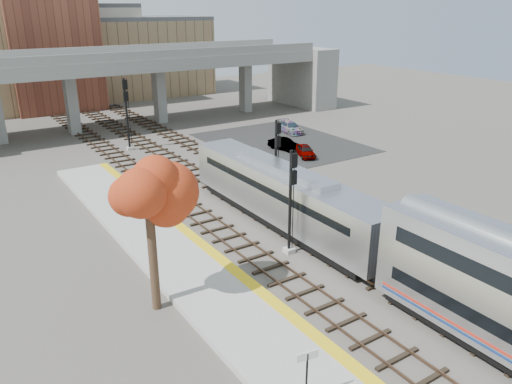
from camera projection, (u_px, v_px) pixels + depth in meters
ground at (379, 295)px, 26.30m from camera, size 160.00×160.00×0.00m
platform at (265, 339)px, 22.51m from camera, size 4.50×60.00×0.35m
yellow_strip at (299, 322)px, 23.42m from camera, size 0.70×60.00×0.01m
tracks at (261, 212)px, 36.53m from camera, size 10.70×95.00×0.25m
overpass at (143, 78)px, 62.01m from camera, size 54.00×12.00×9.50m
buildings_far at (67, 50)px, 76.28m from camera, size 43.00×21.00×20.60m
parking_lot at (281, 142)px, 55.40m from camera, size 14.00×18.00×0.04m
locomotive at (283, 194)px, 33.83m from camera, size 3.02×19.05×4.10m
signal_mast_near at (291, 206)px, 29.61m from camera, size 0.60×0.64×6.54m
signal_mast_mid at (276, 165)px, 37.41m from camera, size 0.60×0.64×6.48m
signal_mast_far at (127, 114)px, 51.29m from camera, size 0.60×0.64×7.48m
station_sign at (307, 367)px, 18.14m from camera, size 0.89×0.21×2.27m
tree at (148, 197)px, 23.05m from camera, size 3.60×3.60×8.09m
car_a at (305, 151)px, 49.95m from camera, size 2.64×3.79×1.20m
car_b at (285, 144)px, 52.29m from camera, size 2.14×3.89×1.22m
car_c at (290, 127)px, 59.48m from camera, size 2.48×4.62×1.27m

